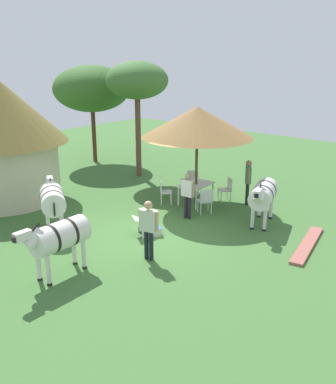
# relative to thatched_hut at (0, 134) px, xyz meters

# --- Properties ---
(ground_plane) EXTENTS (36.00, 36.00, 0.00)m
(ground_plane) POSITION_rel_thatched_hut_xyz_m (1.20, -6.29, -2.50)
(ground_plane) COLOR #406D33
(thatched_hut) EXTENTS (4.85, 4.85, 4.56)m
(thatched_hut) POSITION_rel_thatched_hut_xyz_m (0.00, 0.00, 0.00)
(thatched_hut) COLOR beige
(thatched_hut) RESTS_ON ground_plane
(shade_umbrella) EXTENTS (3.97, 3.97, 3.54)m
(shade_umbrella) POSITION_rel_thatched_hut_xyz_m (4.31, -5.69, 0.50)
(shade_umbrella) COLOR #463D24
(shade_umbrella) RESTS_ON ground_plane
(patio_dining_table) EXTENTS (1.37, 0.99, 0.74)m
(patio_dining_table) POSITION_rel_thatched_hut_xyz_m (4.31, -5.69, -1.85)
(patio_dining_table) COLOR silver
(patio_dining_table) RESTS_ON ground_plane
(patio_chair_near_lawn) EXTENTS (0.61, 0.61, 0.90)m
(patio_chair_near_lawn) POSITION_rel_thatched_hut_xyz_m (3.50, -4.83, -1.98)
(patio_chair_near_lawn) COLOR silver
(patio_chair_near_lawn) RESTS_ON ground_plane
(patio_chair_east_end) EXTENTS (0.60, 0.60, 0.90)m
(patio_chair_east_end) POSITION_rel_thatched_hut_xyz_m (3.61, -6.64, -1.98)
(patio_chair_east_end) COLOR silver
(patio_chair_east_end) RESTS_ON ground_plane
(patio_chair_near_hut) EXTENTS (0.60, 0.61, 0.90)m
(patio_chair_near_hut) POSITION_rel_thatched_hut_xyz_m (5.23, -6.44, -1.98)
(patio_chair_near_hut) COLOR silver
(patio_chair_near_hut) RESTS_ON ground_plane
(patio_chair_west_end) EXTENTS (0.61, 0.61, 0.90)m
(patio_chair_west_end) POSITION_rel_thatched_hut_xyz_m (5.18, -4.88, -1.98)
(patio_chair_west_end) COLOR silver
(patio_chair_west_end) RESTS_ON ground_plane
(guest_beside_umbrella) EXTENTS (0.21, 0.57, 1.57)m
(guest_beside_umbrella) POSITION_rel_thatched_hut_xyz_m (2.88, -6.43, -1.56)
(guest_beside_umbrella) COLOR #251E2B
(guest_beside_umbrella) RESTS_ON ground_plane
(guest_behind_table) EXTENTS (0.51, 0.41, 1.65)m
(guest_behind_table) POSITION_rel_thatched_hut_xyz_m (5.44, -7.19, -1.51)
(guest_behind_table) COLOR #21242A
(guest_behind_table) RESTS_ON ground_plane
(standing_watcher) EXTENTS (0.30, 0.58, 1.65)m
(standing_watcher) POSITION_rel_thatched_hut_xyz_m (-0.16, -7.52, -1.51)
(standing_watcher) COLOR black
(standing_watcher) RESTS_ON ground_plane
(striped_lounge_chair) EXTENTS (0.97, 0.88, 0.59)m
(striped_lounge_chair) POSITION_rel_thatched_hut_xyz_m (1.04, -6.35, -2.25)
(striped_lounge_chair) COLOR #3066AA
(striped_lounge_chair) RESTS_ON ground_plane
(zebra_nearest_camera) EXTENTS (1.37, 1.86, 1.56)m
(zebra_nearest_camera) POSITION_rel_thatched_hut_xyz_m (-0.63, -3.93, -1.48)
(zebra_nearest_camera) COLOR silver
(zebra_nearest_camera) RESTS_ON ground_plane
(zebra_by_umbrella) EXTENTS (2.11, 1.14, 1.54)m
(zebra_by_umbrella) POSITION_rel_thatched_hut_xyz_m (4.04, -8.57, -1.50)
(zebra_by_umbrella) COLOR silver
(zebra_by_umbrella) RESTS_ON ground_plane
(zebra_toward_hut) EXTENTS (2.12, 0.74, 1.56)m
(zebra_toward_hut) POSITION_rel_thatched_hut_xyz_m (-2.23, -6.45, -1.48)
(zebra_toward_hut) COLOR silver
(zebra_toward_hut) RESTS_ON ground_plane
(acacia_tree_behind_hut) EXTENTS (3.76, 3.76, 4.79)m
(acacia_tree_behind_hut) POSITION_rel_thatched_hut_xyz_m (6.12, 2.18, 1.15)
(acacia_tree_behind_hut) COLOR #522F1B
(acacia_tree_behind_hut) RESTS_ON ground_plane
(acacia_tree_far_lawn) EXTENTS (2.67, 2.67, 5.02)m
(acacia_tree_far_lawn) POSITION_rel_thatched_hut_xyz_m (5.62, -1.47, 1.67)
(acacia_tree_far_lawn) COLOR brown
(acacia_tree_far_lawn) RESTS_ON ground_plane
(brick_patio_kerb) EXTENTS (2.82, 0.91, 0.08)m
(brick_patio_kerb) POSITION_rel_thatched_hut_xyz_m (3.42, -10.40, -2.46)
(brick_patio_kerb) COLOR #A55B50
(brick_patio_kerb) RESTS_ON ground_plane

